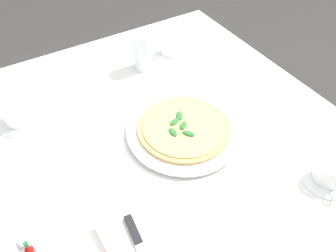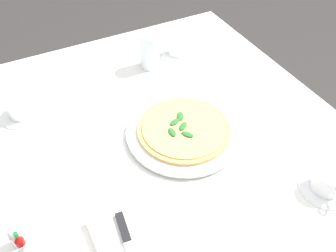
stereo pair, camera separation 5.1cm
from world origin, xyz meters
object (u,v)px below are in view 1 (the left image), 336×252
at_px(coffee_cup_near_right, 16,115).
at_px(coffee_cup_near_left, 171,48).
at_px(pizza_plate, 184,131).
at_px(dinner_knife, 141,249).
at_px(pepper_shaker, 25,248).
at_px(coffee_cup_center_back, 330,173).
at_px(water_glass_left_edge, 143,53).
at_px(pizza, 184,127).
at_px(napkin_folded, 141,251).

distance_m(coffee_cup_near_right, coffee_cup_near_left, 0.59).
xyz_separation_m(pizza_plate, coffee_cup_near_left, (-0.38, 0.19, 0.01)).
relative_size(pizza_plate, coffee_cup_near_left, 2.54).
xyz_separation_m(pizza_plate, dinner_knife, (0.26, -0.28, 0.01)).
relative_size(coffee_cup_near_right, pepper_shaker, 2.36).
relative_size(coffee_cup_near_right, dinner_knife, 0.68).
distance_m(coffee_cup_center_back, water_glass_left_edge, 0.71).
relative_size(coffee_cup_center_back, dinner_knife, 0.66).
relative_size(coffee_cup_near_left, water_glass_left_edge, 1.02).
relative_size(pizza, coffee_cup_near_right, 2.03).
bearing_deg(pizza, water_glass_left_edge, 170.78).
relative_size(dinner_knife, pepper_shaker, 3.48).
distance_m(coffee_cup_near_right, dinner_knife, 0.57).
height_order(pizza, pepper_shaker, pepper_shaker).
relative_size(coffee_cup_near_right, napkin_folded, 0.60).
bearing_deg(coffee_cup_near_left, pizza, -26.21).
height_order(coffee_cup_near_left, water_glass_left_edge, water_glass_left_edge).
height_order(pizza, napkin_folded, pizza).
xyz_separation_m(coffee_cup_center_back, napkin_folded, (-0.07, -0.50, -0.02)).
bearing_deg(coffee_cup_near_right, pizza_plate, 53.36).
bearing_deg(coffee_cup_center_back, dinner_knife, -97.86).
height_order(napkin_folded, dinner_knife, dinner_knife).
height_order(coffee_cup_center_back, water_glass_left_edge, water_glass_left_edge).
xyz_separation_m(coffee_cup_center_back, coffee_cup_near_right, (-0.63, -0.63, -0.00)).
xyz_separation_m(coffee_cup_near_right, pepper_shaker, (0.43, -0.09, -0.00)).
bearing_deg(water_glass_left_edge, coffee_cup_near_left, 98.55).
bearing_deg(coffee_cup_center_back, pizza_plate, -145.94).
distance_m(coffee_cup_near_left, dinner_knife, 0.79).
height_order(pizza_plate, dinner_knife, dinner_knife).
relative_size(pizza, water_glass_left_edge, 2.08).
xyz_separation_m(pizza_plate, coffee_cup_center_back, (0.33, 0.22, 0.02)).
relative_size(napkin_folded, dinner_knife, 1.13).
bearing_deg(napkin_folded, coffee_cup_near_left, 143.43).
distance_m(coffee_cup_near_right, pepper_shaker, 0.44).
xyz_separation_m(coffee_cup_center_back, dinner_knife, (-0.07, -0.50, -0.00)).
height_order(water_glass_left_edge, napkin_folded, water_glass_left_edge).
distance_m(pizza_plate, pizza, 0.01).
distance_m(coffee_cup_center_back, dinner_knife, 0.51).
height_order(pizza_plate, pepper_shaker, pepper_shaker).
relative_size(coffee_cup_near_right, water_glass_left_edge, 1.03).
xyz_separation_m(water_glass_left_edge, napkin_folded, (0.62, -0.34, -0.05)).
bearing_deg(pepper_shaker, napkin_folded, 58.85).
relative_size(water_glass_left_edge, dinner_knife, 0.66).
relative_size(pizza_plate, water_glass_left_edge, 2.59).
height_order(coffee_cup_near_left, dinner_knife, coffee_cup_near_left).
bearing_deg(dinner_knife, pizza, 139.37).
bearing_deg(coffee_cup_near_right, dinner_knife, 12.24).
bearing_deg(pizza_plate, pepper_shaker, -75.22).
bearing_deg(dinner_knife, pizza_plate, 139.32).
relative_size(pizza_plate, coffee_cup_center_back, 2.57).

